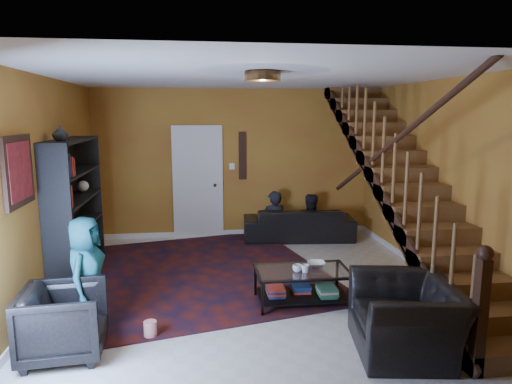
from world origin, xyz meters
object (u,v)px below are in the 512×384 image
coffee_table (302,284)px  armchair_left (64,322)px  armchair_right (406,317)px  sofa (298,223)px  bookshelf (76,214)px

coffee_table → armchair_left: bearing=-160.8°
armchair_right → sofa: bearing=-169.5°
armchair_left → armchair_right: size_ratio=0.71×
bookshelf → coffee_table: size_ratio=1.72×
bookshelf → sofa: size_ratio=0.98×
bookshelf → armchair_left: 2.24m
coffee_table → bookshelf: bearing=157.3°
bookshelf → armchair_right: bookshelf is taller
bookshelf → armchair_right: size_ratio=1.84×
bookshelf → armchair_left: (0.35, -2.12, -0.61)m
bookshelf → coffee_table: bearing=-22.7°
armchair_left → armchair_right: (3.32, -0.36, 0.00)m
armchair_right → coffee_table: bearing=-140.5°
bookshelf → armchair_left: bookshelf is taller
armchair_left → coffee_table: (2.58, 0.90, -0.10)m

